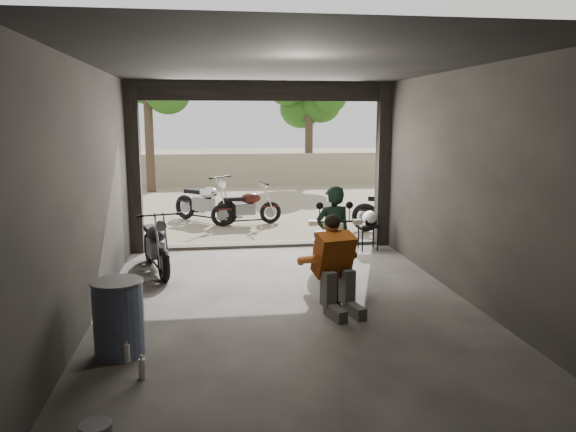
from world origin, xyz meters
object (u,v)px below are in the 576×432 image
object	(u,v)px
left_bike	(156,241)
outside_bike_a	(205,199)
oil_drum	(119,319)
main_bike	(327,251)
outside_bike_c	(397,207)
stool	(368,229)
rider	(333,236)
sign_post	(413,160)
mechanic	(338,268)
helmet	(370,218)
outside_bike_b	(246,204)

from	to	relation	value
left_bike	outside_bike_a	distance (m)	4.58
oil_drum	main_bike	bearing A→B (deg)	37.46
left_bike	outside_bike_c	distance (m)	5.52
main_bike	stool	xyz separation A→B (m)	(1.29, 2.29, -0.15)
stool	outside_bike_a	bearing A→B (deg)	132.04
rider	main_bike	bearing A→B (deg)	39.71
main_bike	left_bike	world-z (taller)	main_bike
rider	outside_bike_a	bearing A→B (deg)	-81.08
sign_post	mechanic	bearing A→B (deg)	-125.79
mechanic	outside_bike_c	bearing A→B (deg)	49.12
helmet	sign_post	distance (m)	2.09
stool	helmet	distance (m)	0.21
outside_bike_c	sign_post	xyz separation A→B (m)	(0.28, -0.09, 1.04)
left_bike	sign_post	size ratio (longest dim) A/B	0.65
rider	outside_bike_c	bearing A→B (deg)	-132.33
helmet	rider	bearing A→B (deg)	-95.57
left_bike	outside_bike_a	size ratio (longest dim) A/B	0.92
helmet	oil_drum	distance (m)	5.95
outside_bike_a	outside_bike_c	world-z (taller)	outside_bike_c
outside_bike_a	rider	world-z (taller)	rider
mechanic	sign_post	distance (m)	5.53
outside_bike_a	outside_bike_c	size ratio (longest dim) A/B	0.95
left_bike	outside_bike_a	bearing A→B (deg)	64.56
outside_bike_a	helmet	size ratio (longest dim) A/B	5.69
stool	rider	bearing A→B (deg)	-118.62
rider	helmet	size ratio (longest dim) A/B	5.08
main_bike	oil_drum	xyz separation A→B (m)	(-2.71, -2.08, -0.16)
left_bike	oil_drum	world-z (taller)	left_bike
left_bike	oil_drum	size ratio (longest dim) A/B	1.91
main_bike	outside_bike_b	distance (m)	5.29
outside_bike_b	sign_post	size ratio (longest dim) A/B	0.62
outside_bike_c	stool	size ratio (longest dim) A/B	3.61
outside_bike_c	mechanic	xyz separation A→B (m)	(-2.44, -4.80, 0.01)
helmet	outside_bike_b	bearing A→B (deg)	150.26
stool	helmet	bearing A→B (deg)	13.36
left_bike	outside_bike_c	xyz separation A→B (m)	(4.96, 2.43, 0.08)
left_bike	sign_post	world-z (taller)	sign_post
rider	helmet	world-z (taller)	rider
outside_bike_a	oil_drum	size ratio (longest dim) A/B	2.08
sign_post	main_bike	bearing A→B (deg)	-132.01
left_bike	sign_post	bearing A→B (deg)	8.44
main_bike	mechanic	xyz separation A→B (m)	(-0.10, -1.13, 0.05)
main_bike	rider	size ratio (longest dim) A/B	1.12
main_bike	outside_bike_a	xyz separation A→B (m)	(-1.83, 5.76, 0.01)
helmet	left_bike	bearing A→B (deg)	-141.39
mechanic	helmet	bearing A→B (deg)	53.60
outside_bike_a	sign_post	distance (m)	5.07
outside_bike_b	sign_post	world-z (taller)	sign_post
oil_drum	sign_post	distance (m)	7.87
outside_bike_a	outside_bike_b	size ratio (longest dim) A/B	1.15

